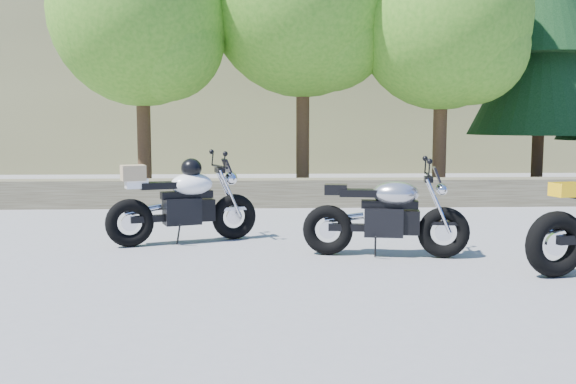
% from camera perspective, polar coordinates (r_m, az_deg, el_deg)
% --- Properties ---
extents(ground, '(90.00, 90.00, 0.00)m').
position_cam_1_polar(ground, '(6.33, -1.43, -7.75)').
color(ground, gray).
rests_on(ground, ground).
extents(stone_wall, '(22.00, 0.55, 0.50)m').
position_cam_1_polar(stone_wall, '(11.71, -1.92, -0.08)').
color(stone_wall, '#4F4834').
rests_on(stone_wall, ground).
extents(hillside, '(80.00, 30.00, 15.00)m').
position_cam_1_polar(hillside, '(34.80, 2.81, 16.05)').
color(hillside, brown).
rests_on(hillside, ground).
extents(tree_decid_left, '(3.67, 3.67, 5.62)m').
position_cam_1_polar(tree_decid_left, '(13.64, -12.51, 14.93)').
color(tree_decid_left, '#382314').
rests_on(tree_decid_left, ground).
extents(tree_decid_mid, '(4.08, 4.08, 6.24)m').
position_cam_1_polar(tree_decid_mid, '(13.95, 1.82, 16.56)').
color(tree_decid_mid, '#382314').
rests_on(tree_decid_mid, ground).
extents(tree_decid_right, '(3.54, 3.54, 5.41)m').
position_cam_1_polar(tree_decid_right, '(13.77, 14.09, 14.24)').
color(tree_decid_right, '#382314').
rests_on(tree_decid_right, ground).
extents(conifer_near, '(3.17, 3.17, 7.06)m').
position_cam_1_polar(conifer_near, '(15.82, 21.70, 13.58)').
color(conifer_near, '#382314').
rests_on(conifer_near, ground).
extents(silver_bike, '(1.89, 0.61, 0.95)m').
position_cam_1_polar(silver_bike, '(7.39, 8.75, -2.15)').
color(silver_bike, black).
rests_on(silver_bike, ground).
extents(white_bike, '(1.87, 0.88, 1.08)m').
position_cam_1_polar(white_bike, '(8.21, -9.36, -0.86)').
color(white_bike, black).
rests_on(white_bike, ground).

